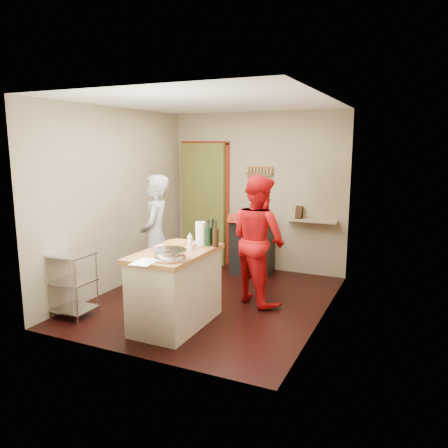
% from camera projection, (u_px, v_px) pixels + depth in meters
% --- Properties ---
extents(floor, '(3.50, 3.50, 0.00)m').
position_uv_depth(floor, '(211.00, 300.00, 5.93)').
color(floor, black).
rests_on(floor, ground).
extents(back_wall, '(3.00, 0.44, 2.60)m').
position_uv_depth(back_wall, '(223.00, 200.00, 7.57)').
color(back_wall, gray).
rests_on(back_wall, ground).
extents(left_wall, '(0.04, 3.50, 2.60)m').
position_uv_depth(left_wall, '(117.00, 199.00, 6.31)').
color(left_wall, gray).
rests_on(left_wall, ground).
extents(right_wall, '(0.04, 3.50, 2.60)m').
position_uv_depth(right_wall, '(326.00, 213.00, 5.07)').
color(right_wall, gray).
rests_on(right_wall, ground).
extents(ceiling, '(3.00, 3.50, 0.02)m').
position_uv_depth(ceiling, '(210.00, 101.00, 5.45)').
color(ceiling, white).
rests_on(ceiling, back_wall).
extents(stove, '(0.60, 0.63, 1.00)m').
position_uv_depth(stove, '(252.00, 246.00, 7.10)').
color(stove, black).
rests_on(stove, ground).
extents(wire_shelving, '(0.48, 0.40, 0.80)m').
position_uv_depth(wire_shelving, '(73.00, 282.00, 5.30)').
color(wire_shelving, silver).
rests_on(wire_shelving, ground).
extents(island, '(0.71, 1.30, 1.20)m').
position_uv_depth(island, '(176.00, 286.00, 5.04)').
color(island, beige).
rests_on(island, ground).
extents(person_stripe, '(0.61, 0.72, 1.69)m').
position_uv_depth(person_stripe, '(155.00, 238.00, 5.88)').
color(person_stripe, silver).
rests_on(person_stripe, ground).
extents(person_red, '(1.04, 0.98, 1.70)m').
position_uv_depth(person_red, '(258.00, 240.00, 5.72)').
color(person_red, '#AF0B0F').
rests_on(person_red, ground).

